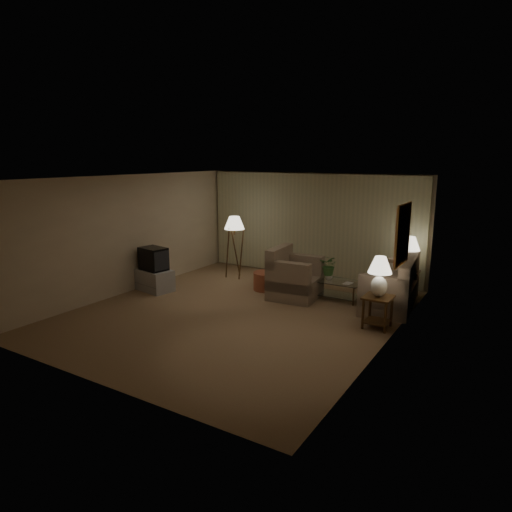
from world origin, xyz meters
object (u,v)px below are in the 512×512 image
(armchair, at_px, (295,278))
(side_table_near, at_px, (378,306))
(tv_cabinet, at_px, (154,280))
(sofa, at_px, (390,287))
(ottoman, at_px, (267,281))
(floor_lamp, at_px, (235,246))
(table_lamp_near, at_px, (380,273))
(vase, at_px, (329,276))
(coffee_table, at_px, (335,286))
(table_lamp_far, at_px, (410,251))
(crt_tv, at_px, (153,259))
(side_table_far, at_px, (408,279))

(armchair, xyz_separation_m, side_table_near, (2.12, -0.85, -0.04))
(side_table_near, bearing_deg, tv_cabinet, -176.00)
(side_table_near, relative_size, tv_cabinet, 0.62)
(sofa, height_order, ottoman, sofa)
(floor_lamp, bearing_deg, table_lamp_near, -20.74)
(side_table_near, distance_m, floor_lamp, 4.56)
(tv_cabinet, height_order, ottoman, tv_cabinet)
(table_lamp_near, height_order, ottoman, table_lamp_near)
(vase, bearing_deg, sofa, 4.31)
(sofa, xyz_separation_m, coffee_table, (-1.18, -0.10, -0.14))
(side_table_near, xyz_separation_m, coffee_table, (-1.33, 1.25, -0.13))
(vase, bearing_deg, tv_cabinet, -156.58)
(side_table_near, bearing_deg, table_lamp_far, 90.00)
(ottoman, height_order, vase, vase)
(sofa, bearing_deg, crt_tv, -77.86)
(coffee_table, height_order, vase, vase)
(tv_cabinet, height_order, crt_tv, crt_tv)
(coffee_table, bearing_deg, vase, -180.00)
(armchair, distance_m, side_table_far, 2.54)
(armchair, bearing_deg, coffee_table, -67.90)
(table_lamp_far, distance_m, tv_cabinet, 5.88)
(floor_lamp, distance_m, ottoman, 1.52)
(vase, bearing_deg, floor_lamp, 172.66)
(tv_cabinet, bearing_deg, coffee_table, 32.85)
(side_table_far, distance_m, tv_cabinet, 5.83)
(table_lamp_near, distance_m, coffee_table, 1.98)
(tv_cabinet, height_order, floor_lamp, floor_lamp)
(table_lamp_near, relative_size, crt_tv, 1.08)
(side_table_far, distance_m, crt_tv, 5.84)
(side_table_near, xyz_separation_m, floor_lamp, (-4.24, 1.61, 0.43))
(table_lamp_far, relative_size, crt_tv, 1.12)
(side_table_near, bearing_deg, ottoman, 160.16)
(armchair, xyz_separation_m, side_table_far, (2.12, 1.41, -0.05))
(side_table_far, distance_m, table_lamp_far, 0.66)
(table_lamp_far, bearing_deg, vase, -145.48)
(floor_lamp, xyz_separation_m, vase, (2.77, -0.36, -0.34))
(floor_lamp, bearing_deg, ottoman, -22.79)
(table_lamp_near, xyz_separation_m, coffee_table, (-1.33, 1.25, -0.76))
(side_table_far, bearing_deg, coffee_table, -142.56)
(side_table_near, distance_m, tv_cabinet, 5.22)
(coffee_table, bearing_deg, ottoman, -173.80)
(tv_cabinet, relative_size, crt_tv, 1.40)
(table_lamp_near, relative_size, vase, 4.50)
(sofa, distance_m, ottoman, 2.84)
(table_lamp_near, bearing_deg, crt_tv, -176.00)
(vase, bearing_deg, side_table_near, -40.26)
(table_lamp_far, height_order, coffee_table, table_lamp_far)
(armchair, bearing_deg, ottoman, 71.00)
(table_lamp_far, distance_m, vase, 1.88)
(table_lamp_near, xyz_separation_m, crt_tv, (-5.20, -0.36, -0.27))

